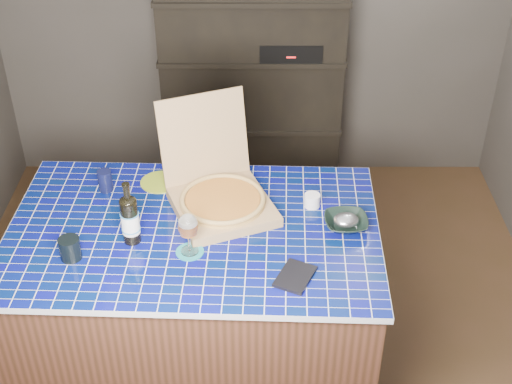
{
  "coord_description": "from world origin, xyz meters",
  "views": [
    {
      "loc": [
        0.03,
        -2.86,
        3.02
      ],
      "look_at": [
        0.03,
        0.0,
        1.0
      ],
      "focal_mm": 50.0,
      "sensor_mm": 36.0,
      "label": 1
    }
  ],
  "objects_px": {
    "kitchen_island": "(198,303)",
    "mead_bottle": "(130,219)",
    "dvd_case": "(295,276)",
    "bowl": "(346,223)",
    "pizza_box": "(221,196)",
    "wine_glass": "(188,227)"
  },
  "relations": [
    {
      "from": "kitchen_island",
      "to": "mead_bottle",
      "type": "height_order",
      "value": "mead_bottle"
    },
    {
      "from": "dvd_case",
      "to": "bowl",
      "type": "distance_m",
      "value": 0.43
    },
    {
      "from": "pizza_box",
      "to": "dvd_case",
      "type": "bearing_deg",
      "value": -77.78
    },
    {
      "from": "wine_glass",
      "to": "dvd_case",
      "type": "xyz_separation_m",
      "value": [
        0.46,
        -0.17,
        -0.14
      ]
    },
    {
      "from": "bowl",
      "to": "mead_bottle",
      "type": "bearing_deg",
      "value": -174.02
    },
    {
      "from": "mead_bottle",
      "to": "bowl",
      "type": "xyz_separation_m",
      "value": [
        0.98,
        0.1,
        -0.1
      ]
    },
    {
      "from": "dvd_case",
      "to": "wine_glass",
      "type": "bearing_deg",
      "value": -174.88
    },
    {
      "from": "mead_bottle",
      "to": "dvd_case",
      "type": "height_order",
      "value": "mead_bottle"
    },
    {
      "from": "pizza_box",
      "to": "dvd_case",
      "type": "distance_m",
      "value": 0.61
    },
    {
      "from": "wine_glass",
      "to": "mead_bottle",
      "type": "bearing_deg",
      "value": 162.91
    },
    {
      "from": "pizza_box",
      "to": "wine_glass",
      "type": "relative_size",
      "value": 3.26
    },
    {
      "from": "dvd_case",
      "to": "bowl",
      "type": "relative_size",
      "value": 0.93
    },
    {
      "from": "mead_bottle",
      "to": "dvd_case",
      "type": "distance_m",
      "value": 0.78
    },
    {
      "from": "kitchen_island",
      "to": "dvd_case",
      "type": "xyz_separation_m",
      "value": [
        0.46,
        -0.34,
        0.48
      ]
    },
    {
      "from": "pizza_box",
      "to": "mead_bottle",
      "type": "bearing_deg",
      "value": -168.9
    },
    {
      "from": "mead_bottle",
      "to": "kitchen_island",
      "type": "bearing_deg",
      "value": 18.03
    },
    {
      "from": "pizza_box",
      "to": "dvd_case",
      "type": "height_order",
      "value": "pizza_box"
    },
    {
      "from": "wine_glass",
      "to": "dvd_case",
      "type": "bearing_deg",
      "value": -19.91
    },
    {
      "from": "kitchen_island",
      "to": "bowl",
      "type": "distance_m",
      "value": 0.87
    },
    {
      "from": "wine_glass",
      "to": "bowl",
      "type": "distance_m",
      "value": 0.75
    },
    {
      "from": "mead_bottle",
      "to": "bowl",
      "type": "height_order",
      "value": "mead_bottle"
    },
    {
      "from": "pizza_box",
      "to": "bowl",
      "type": "relative_size",
      "value": 3.26
    }
  ]
}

